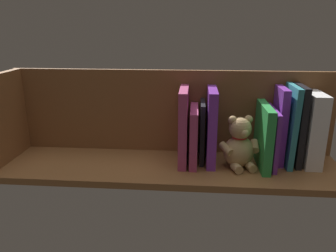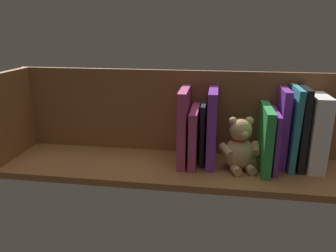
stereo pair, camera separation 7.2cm
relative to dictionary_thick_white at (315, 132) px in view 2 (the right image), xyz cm
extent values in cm
cube|color=brown|center=(47.69, 4.47, -13.40)|extent=(116.39, 30.31, 2.20)
cube|color=brown|center=(47.69, -8.43, 2.88)|extent=(116.39, 1.50, 30.36)
cube|color=brown|center=(103.88, 4.47, 2.88)|extent=(2.40, 24.31, 30.36)
cube|color=white|center=(0.00, 0.00, 0.00)|extent=(5.39, 14.36, 24.61)
cube|color=black|center=(4.57, -0.46, 1.15)|extent=(2.05, 13.65, 26.92)
cube|color=teal|center=(7.36, 0.12, 1.17)|extent=(2.54, 14.79, 26.99)
cube|color=purple|center=(10.36, -1.06, 0.70)|extent=(2.44, 12.43, 26.01)
cube|color=purple|center=(13.12, 1.54, -2.60)|extent=(1.40, 17.65, 19.41)
cube|color=green|center=(16.04, 2.57, -1.88)|extent=(2.87, 19.69, 20.86)
ellipsoid|color=tan|center=(24.09, 4.11, -6.97)|extent=(12.41, 11.72, 10.66)
sphere|color=tan|center=(24.09, 4.11, 1.11)|extent=(7.33, 7.33, 7.33)
sphere|color=tan|center=(21.47, 3.27, 3.85)|extent=(2.83, 2.83, 2.83)
sphere|color=tan|center=(26.71, 4.94, 3.85)|extent=(2.83, 2.83, 2.83)
sphere|color=#DBB77F|center=(23.14, 7.07, 0.56)|extent=(2.83, 2.83, 2.83)
cylinder|color=tan|center=(18.86, 3.83, -5.11)|extent=(2.70, 5.33, 3.94)
cylinder|color=tan|center=(28.51, 6.92, -5.11)|extent=(5.18, 5.67, 3.94)
cylinder|color=tan|center=(20.42, 7.69, -10.89)|extent=(3.91, 4.67, 2.83)
cylinder|color=tan|center=(24.99, 9.15, -10.89)|extent=(3.91, 4.67, 2.83)
torus|color=red|center=(24.09, 4.11, -1.81)|extent=(6.11, 6.11, 0.83)
cube|color=purple|center=(33.26, 1.03, 0.47)|extent=(2.96, 16.62, 25.55)
cube|color=black|center=(36.31, -0.47, -1.90)|extent=(1.44, 13.61, 20.80)
cube|color=#B23F72|center=(39.15, 1.64, -2.70)|extent=(2.55, 17.84, 19.21)
cube|color=#B23F72|center=(42.67, 1.50, 0.52)|extent=(2.81, 17.56, 25.64)
camera|label=1|loc=(38.98, 107.76, 33.61)|focal=35.11mm
camera|label=2|loc=(31.84, 106.90, 33.61)|focal=35.11mm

